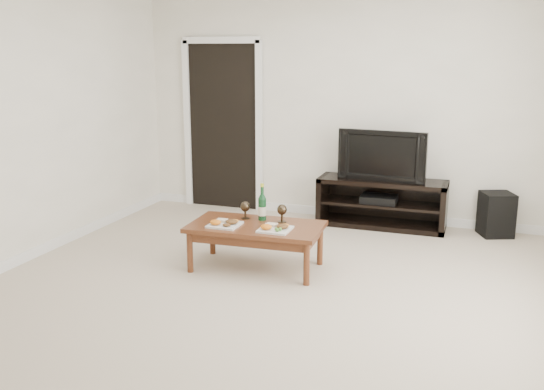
{
  "coord_description": "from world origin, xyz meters",
  "views": [
    {
      "loc": [
        1.56,
        -4.22,
        1.98
      ],
      "look_at": [
        -0.21,
        0.78,
        0.7
      ],
      "focal_mm": 40.0,
      "sensor_mm": 36.0,
      "label": 1
    }
  ],
  "objects_px": {
    "television": "(384,155)",
    "subwoofer": "(496,214)",
    "coffee_table": "(256,247)",
    "media_console": "(382,203)"
  },
  "relations": [
    {
      "from": "television",
      "to": "subwoofer",
      "type": "xyz_separation_m",
      "value": [
        1.23,
        0.06,
        -0.6
      ]
    },
    {
      "from": "subwoofer",
      "to": "coffee_table",
      "type": "xyz_separation_m",
      "value": [
        -2.1,
        -1.82,
        -0.03
      ]
    },
    {
      "from": "media_console",
      "to": "subwoofer",
      "type": "distance_m",
      "value": 1.24
    },
    {
      "from": "television",
      "to": "subwoofer",
      "type": "distance_m",
      "value": 1.37
    },
    {
      "from": "television",
      "to": "subwoofer",
      "type": "bearing_deg",
      "value": 7.5
    },
    {
      "from": "television",
      "to": "media_console",
      "type": "bearing_deg",
      "value": 0.0
    },
    {
      "from": "television",
      "to": "coffee_table",
      "type": "relative_size",
      "value": 0.82
    },
    {
      "from": "subwoofer",
      "to": "television",
      "type": "bearing_deg",
      "value": 161.18
    },
    {
      "from": "media_console",
      "to": "television",
      "type": "xyz_separation_m",
      "value": [
        0.0,
        0.0,
        0.56
      ]
    },
    {
      "from": "television",
      "to": "coffee_table",
      "type": "xyz_separation_m",
      "value": [
        -0.86,
        -1.76,
        -0.62
      ]
    }
  ]
}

